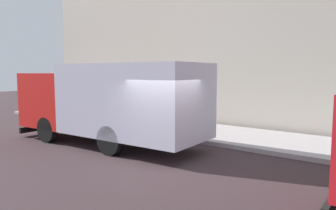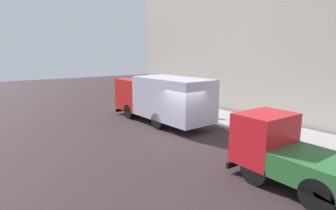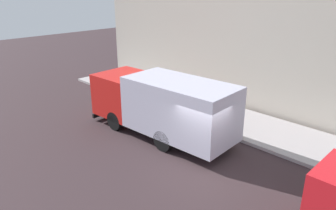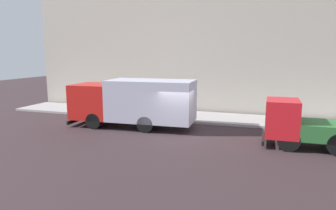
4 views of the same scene
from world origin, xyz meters
The scene contains 7 objects.
ground centered at (0.00, 0.00, 0.00)m, with size 80.00×80.00×0.00m, color #35272A.
sidewalk centered at (4.83, 0.00, 0.08)m, with size 3.66×30.00×0.16m, color #A9A2A2.
building_facade centered at (7.16, 0.00, 5.22)m, with size 0.50×30.00×10.45m, color #B8B0A1.
large_utility_truck centered at (0.90, 3.36, 1.68)m, with size 3.00×8.03×3.02m.
small_flatbed_truck centered at (-0.39, -6.58, 1.13)m, with size 2.08×5.04×2.36m.
pedestrian_walking centered at (3.73, 5.43, 1.02)m, with size 0.55×0.55×1.65m.
street_sign_post centered at (3.31, 4.08, 1.60)m, with size 0.44×0.08×2.43m.
Camera 2 is at (-8.81, -11.15, 4.50)m, focal length 28.93 mm.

